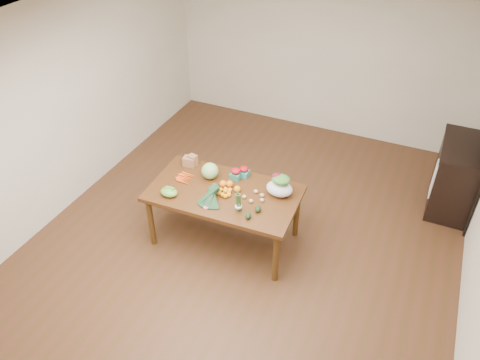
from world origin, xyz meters
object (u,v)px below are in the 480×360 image
at_px(mandarin_cluster, 225,192).
at_px(kale_bunch, 209,198).
at_px(asparagus_bundle, 238,202).
at_px(salad_bag, 280,186).
at_px(cabinet, 455,176).
at_px(paper_bag, 190,160).
at_px(cabbage, 210,171).
at_px(dining_table, 225,216).

relative_size(mandarin_cluster, kale_bunch, 0.45).
distance_m(asparagus_bundle, salad_bag, 0.55).
height_order(cabinet, paper_bag, cabinet).
height_order(kale_bunch, salad_bag, salad_bag).
bearing_deg(mandarin_cluster, cabinet, 38.11).
bearing_deg(paper_bag, mandarin_cluster, -27.87).
bearing_deg(cabbage, mandarin_cluster, -35.28).
xyz_separation_m(cabinet, paper_bag, (-3.10, -1.56, 0.35)).
bearing_deg(paper_bag, kale_bunch, -45.17).
height_order(dining_table, cabinet, cabinet).
relative_size(dining_table, mandarin_cluster, 9.67).
xyz_separation_m(mandarin_cluster, kale_bunch, (-0.10, -0.22, 0.04)).
height_order(paper_bag, asparagus_bundle, asparagus_bundle).
height_order(paper_bag, mandarin_cluster, paper_bag).
distance_m(cabinet, cabbage, 3.25).
xyz_separation_m(cabinet, salad_bag, (-1.87, -1.66, 0.40)).
xyz_separation_m(cabbage, kale_bunch, (0.21, -0.44, -0.02)).
distance_m(mandarin_cluster, asparagus_bundle, 0.34).
relative_size(paper_bag, salad_bag, 0.66).
bearing_deg(dining_table, kale_bunch, -104.36).
distance_m(cabbage, kale_bunch, 0.49).
relative_size(asparagus_bundle, salad_bag, 0.80).
bearing_deg(dining_table, mandarin_cluster, -49.22).
height_order(mandarin_cluster, kale_bunch, kale_bunch).
bearing_deg(mandarin_cluster, kale_bunch, -113.66).
relative_size(cabbage, mandarin_cluster, 1.12).
xyz_separation_m(kale_bunch, asparagus_bundle, (0.35, 0.02, 0.05)).
bearing_deg(paper_bag, dining_table, -26.29).
relative_size(cabinet, salad_bag, 3.28).
distance_m(paper_bag, asparagus_bundle, 1.07).
distance_m(mandarin_cluster, kale_bunch, 0.24).
bearing_deg(dining_table, asparagus_bundle, -41.98).
bearing_deg(salad_bag, asparagus_bundle, -124.04).
bearing_deg(cabbage, cabinet, 31.63).
relative_size(cabinet, kale_bunch, 2.55).
distance_m(cabinet, salad_bag, 2.53).
xyz_separation_m(cabinet, mandarin_cluster, (-2.44, -1.91, 0.32)).
bearing_deg(kale_bunch, salad_bag, 33.30).
height_order(mandarin_cluster, asparagus_bundle, asparagus_bundle).
xyz_separation_m(mandarin_cluster, salad_bag, (0.56, 0.25, 0.08)).
bearing_deg(paper_bag, cabbage, -20.37).
bearing_deg(kale_bunch, cabinet, 37.82).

